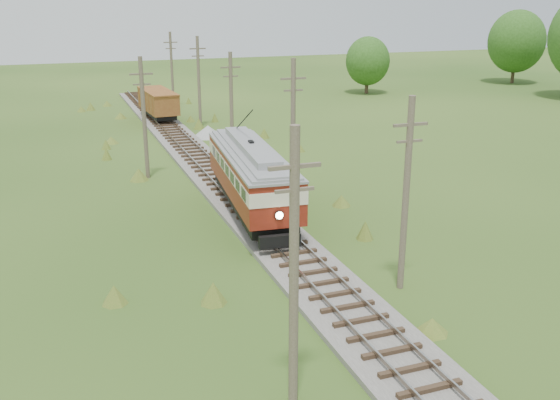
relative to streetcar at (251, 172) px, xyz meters
name	(u,v)px	position (x,y,z in m)	size (l,w,h in m)	color
railbed_main	(231,192)	(0.00, 4.58, -2.54)	(3.60, 96.00, 0.57)	#605B54
streetcar	(251,172)	(0.00, 0.00, 0.00)	(4.23, 13.09, 5.93)	black
gondola	(158,102)	(0.00, 32.06, -0.71)	(3.13, 8.25, 2.69)	black
gravel_pile	(210,132)	(3.06, 22.49, -2.22)	(3.01, 3.19, 1.09)	gray
utility_pole_r_2	(406,194)	(3.30, -11.42, 1.69)	(1.60, 0.30, 8.60)	brown
utility_pole_r_3	(293,131)	(3.20, 1.58, 1.90)	(1.60, 0.30, 9.00)	brown
utility_pole_r_4	(231,104)	(3.00, 14.58, 1.59)	(1.60, 0.30, 8.40)	brown
utility_pole_r_5	(199,81)	(3.40, 27.58, 1.85)	(1.60, 0.30, 8.90)	brown
utility_pole_r_6	(172,69)	(3.20, 40.58, 1.75)	(1.60, 0.30, 8.70)	brown
utility_pole_l_a	(294,269)	(-4.20, -17.42, 1.90)	(1.60, 0.30, 9.00)	brown
utility_pole_l_b	(144,117)	(-4.50, 10.58, 1.69)	(1.60, 0.30, 8.60)	brown
tree_right_5	(517,41)	(56.00, 44.58, 3.46)	(8.40, 8.40, 10.82)	#38281C
tree_mid_b	(368,61)	(30.00, 42.58, 1.60)	(5.88, 5.88, 7.57)	#38281C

